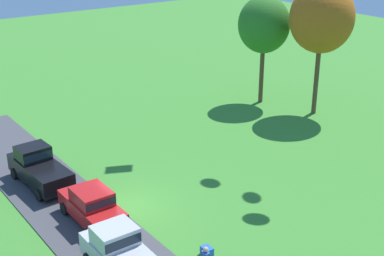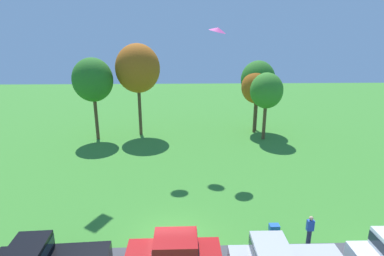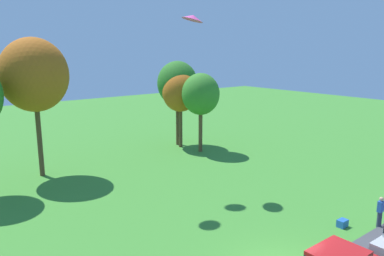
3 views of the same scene
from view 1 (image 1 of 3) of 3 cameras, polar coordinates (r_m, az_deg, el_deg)
name	(u,v)px [view 1 (image 1 of 3)]	position (r m, az deg, el deg)	size (l,w,h in m)	color
ground_plane	(130,207)	(29.18, -6.64, -8.38)	(120.00, 120.00, 0.00)	#3D842D
pavement_strip	(83,223)	(28.12, -11.59, -9.90)	(36.00, 4.40, 0.06)	#424247
car_pickup_near_entrance	(39,167)	(32.05, -16.05, -4.02)	(5.09, 2.25, 2.14)	black
car_sedan_far_end	(92,205)	(27.59, -10.62, -8.04)	(4.40, 1.96, 1.84)	red
car_pickup_by_flagpole	(123,255)	(23.56, -7.42, -13.33)	(5.02, 2.08, 2.14)	#B7B7BC
tree_right_of_center	(264,25)	(43.65, 7.69, 10.85)	(4.16, 4.16, 8.78)	brown
tree_far_left	(322,18)	(41.53, 13.68, 11.33)	(4.82, 4.82, 10.17)	brown
cooler_box	(207,251)	(25.24, 1.61, -12.98)	(0.56, 0.40, 0.40)	blue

